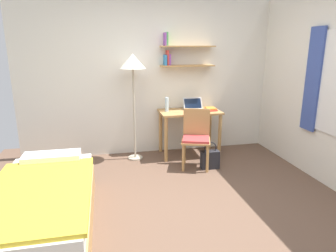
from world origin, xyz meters
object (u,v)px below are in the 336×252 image
at_px(desk_chair, 196,136).
at_px(book_stack, 211,109).
at_px(desk, 190,120).
at_px(standing_lamp, 133,67).
at_px(handbag, 210,159).
at_px(laptop, 193,107).
at_px(bed, 43,207).
at_px(water_bottle, 167,104).

height_order(desk_chair, book_stack, desk_chair).
height_order(desk, standing_lamp, standing_lamp).
bearing_deg(book_stack, handbag, -108.96).
bearing_deg(laptop, standing_lamp, -175.76).
relative_size(desk_chair, handbag, 2.08).
relative_size(standing_lamp, laptop, 5.14).
distance_m(standing_lamp, laptop, 1.21).
distance_m(desk, standing_lamp, 1.26).
bearing_deg(desk, standing_lamp, 179.87).
bearing_deg(handbag, desk, 102.22).
xyz_separation_m(laptop, book_stack, (0.27, -0.11, -0.03)).
relative_size(bed, handbag, 4.55).
distance_m(bed, desk_chair, 2.37).
height_order(laptop, handbag, laptop).
bearing_deg(water_bottle, book_stack, -5.31).
relative_size(desk_chair, standing_lamp, 0.52).
distance_m(desk_chair, standing_lamp, 1.42).
distance_m(desk_chair, handbag, 0.41).
relative_size(bed, desk, 1.93).
relative_size(desk, handbag, 2.36).
xyz_separation_m(desk, laptop, (0.08, 0.08, 0.20)).
bearing_deg(book_stack, laptop, 158.93).
bearing_deg(standing_lamp, desk_chair, -30.29).
relative_size(bed, desk_chair, 2.19).
relative_size(desk, laptop, 3.03).
bearing_deg(standing_lamp, handbag, -31.68).
bearing_deg(standing_lamp, water_bottle, 3.93).
xyz_separation_m(desk_chair, water_bottle, (-0.34, 0.55, 0.39)).
distance_m(bed, book_stack, 3.00).
bearing_deg(handbag, water_bottle, 126.93).
relative_size(standing_lamp, handbag, 4.00).
distance_m(desk, desk_chair, 0.53).
bearing_deg(desk_chair, handbag, -37.80).
height_order(water_bottle, handbag, water_bottle).
xyz_separation_m(standing_lamp, laptop, (1.00, 0.07, -0.67)).
distance_m(book_stack, handbag, 0.91).
relative_size(laptop, handbag, 0.78).
relative_size(desk_chair, water_bottle, 3.85).
relative_size(desk_chair, book_stack, 3.79).
height_order(standing_lamp, water_bottle, standing_lamp).
height_order(bed, laptop, laptop).
relative_size(desk_chair, laptop, 2.68).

